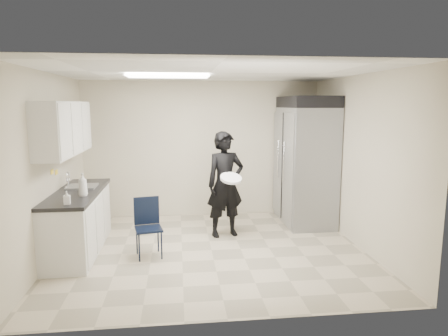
{
  "coord_description": "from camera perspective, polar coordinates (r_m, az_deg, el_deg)",
  "views": [
    {
      "loc": [
        -0.47,
        -5.69,
        2.16
      ],
      "look_at": [
        0.21,
        0.2,
        1.21
      ],
      "focal_mm": 32.0,
      "sensor_mm": 36.0,
      "label": 1
    }
  ],
  "objects": [
    {
      "name": "faucet",
      "position": [
        6.46,
        -21.39,
        -1.71
      ],
      "size": [
        0.02,
        0.02,
        0.24
      ],
      "primitive_type": "cylinder",
      "color": "silver",
      "rests_on": "countertop"
    },
    {
      "name": "right_wall",
      "position": [
        6.37,
        18.76,
        0.84
      ],
      "size": [
        0.0,
        4.0,
        4.0
      ],
      "primitive_type": "plane",
      "rotation": [
        1.57,
        0.0,
        -1.57
      ],
      "color": "#BDB79C",
      "rests_on": "floor"
    },
    {
      "name": "bucket_lid",
      "position": [
        6.28,
        1.0,
        -1.48
      ],
      "size": [
        0.41,
        0.41,
        0.04
      ],
      "primitive_type": "cylinder",
      "rotation": [
        0.0,
        0.0,
        0.25
      ],
      "color": "silver",
      "rests_on": "man_tuxedo"
    },
    {
      "name": "commercial_fridge",
      "position": [
        7.42,
        11.53,
        0.3
      ],
      "size": [
        0.8,
        1.35,
        2.1
      ],
      "primitive_type": "cube",
      "color": "gray",
      "rests_on": "floor"
    },
    {
      "name": "ceiling_panel",
      "position": [
        6.1,
        -8.02,
        12.85
      ],
      "size": [
        1.2,
        0.6,
        0.02
      ],
      "primitive_type": "cube",
      "color": "white",
      "rests_on": "ceiling"
    },
    {
      "name": "back_wall",
      "position": [
        7.75,
        -3.09,
        2.71
      ],
      "size": [
        4.5,
        0.0,
        4.5
      ],
      "primitive_type": "plane",
      "rotation": [
        1.57,
        0.0,
        0.0
      ],
      "color": "#BDB79C",
      "rests_on": "floor"
    },
    {
      "name": "countertop",
      "position": [
        6.21,
        -20.29,
        -3.34
      ],
      "size": [
        0.64,
        1.95,
        0.05
      ],
      "primitive_type": "cube",
      "color": "black",
      "rests_on": "lower_counter"
    },
    {
      "name": "man_tuxedo",
      "position": [
        6.53,
        0.18,
        -2.34
      ],
      "size": [
        0.72,
        0.57,
        1.73
      ],
      "primitive_type": "imported",
      "rotation": [
        0.0,
        0.0,
        0.25
      ],
      "color": "black",
      "rests_on": "floor"
    },
    {
      "name": "left_wall",
      "position": [
        6.02,
        -23.72,
        0.1
      ],
      "size": [
        0.0,
        4.0,
        4.0
      ],
      "primitive_type": "plane",
      "rotation": [
        1.57,
        0.0,
        1.57
      ],
      "color": "#BDB79C",
      "rests_on": "floor"
    },
    {
      "name": "soap_bottle_a",
      "position": [
        5.82,
        -19.53,
        -2.24
      ],
      "size": [
        0.17,
        0.17,
        0.32
      ],
      "primitive_type": "imported",
      "rotation": [
        0.0,
        0.0,
        0.44
      ],
      "color": "white",
      "rests_on": "countertop"
    },
    {
      "name": "soap_bottle_b",
      "position": [
        5.42,
        -21.54,
        -3.97
      ],
      "size": [
        0.09,
        0.09,
        0.17
      ],
      "primitive_type": "imported",
      "rotation": [
        0.0,
        0.0,
        0.14
      ],
      "color": "#A6A5B0",
      "rests_on": "countertop"
    },
    {
      "name": "notice_sticker_right",
      "position": [
        6.32,
        -22.81,
        -0.55
      ],
      "size": [
        0.0,
        0.12,
        0.07
      ],
      "primitive_type": "cube",
      "color": "yellow",
      "rests_on": "left_wall"
    },
    {
      "name": "sink",
      "position": [
        6.44,
        -19.59,
        -3.0
      ],
      "size": [
        0.42,
        0.4,
        0.14
      ],
      "primitive_type": "cube",
      "color": "gray",
      "rests_on": "countertop"
    },
    {
      "name": "notice_sticker_left",
      "position": [
        6.13,
        -23.35,
        -0.49
      ],
      "size": [
        0.0,
        0.12,
        0.07
      ],
      "primitive_type": "cube",
      "color": "yellow",
      "rests_on": "left_wall"
    },
    {
      "name": "ceiling",
      "position": [
        5.73,
        -1.94,
        13.49
      ],
      "size": [
        4.5,
        4.5,
        0.0
      ],
      "primitive_type": "plane",
      "rotation": [
        3.14,
        0.0,
        0.0
      ],
      "color": "white",
      "rests_on": "back_wall"
    },
    {
      "name": "folding_chair",
      "position": [
        5.83,
        -10.72,
        -8.56
      ],
      "size": [
        0.43,
        0.43,
        0.82
      ],
      "primitive_type": "cube",
      "rotation": [
        0.0,
        0.0,
        0.2
      ],
      "color": "black",
      "rests_on": "floor"
    },
    {
      "name": "upper_cabinets",
      "position": [
        6.11,
        -21.92,
        5.29
      ],
      "size": [
        0.35,
        1.8,
        0.75
      ],
      "primitive_type": "cube",
      "color": "silver",
      "rests_on": "left_wall"
    },
    {
      "name": "floor",
      "position": [
        6.11,
        -1.8,
        -11.64
      ],
      "size": [
        4.5,
        4.5,
        0.0
      ],
      "primitive_type": "plane",
      "color": "tan",
      "rests_on": "ground"
    },
    {
      "name": "towel_dispenser",
      "position": [
        7.26,
        -19.95,
        4.28
      ],
      "size": [
        0.22,
        0.3,
        0.35
      ],
      "primitive_type": "cube",
      "color": "black",
      "rests_on": "left_wall"
    },
    {
      "name": "fridge_compressor",
      "position": [
        7.33,
        11.82,
        9.22
      ],
      "size": [
        0.8,
        1.35,
        0.2
      ],
      "primitive_type": "cube",
      "color": "black",
      "rests_on": "commercial_fridge"
    },
    {
      "name": "lower_counter",
      "position": [
        6.32,
        -20.06,
        -7.38
      ],
      "size": [
        0.6,
        1.9,
        0.86
      ],
      "primitive_type": "cube",
      "color": "silver",
      "rests_on": "floor"
    }
  ]
}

